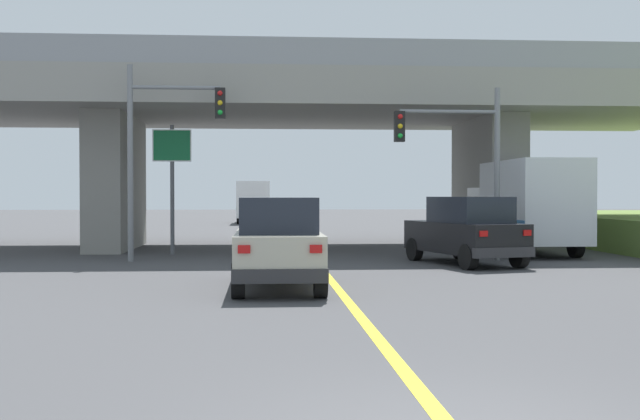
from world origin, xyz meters
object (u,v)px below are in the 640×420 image
object	(u,v)px
box_truck	(526,206)
highway_sign	(172,161)
suv_lead	(278,243)
suv_crossing	(466,231)
traffic_signal_nearside	(462,151)
traffic_signal_farside	(161,137)
semi_truck_distant	(253,201)

from	to	relation	value
box_truck	highway_sign	size ratio (longest dim) A/B	1.59
box_truck	highway_sign	xyz separation A→B (m)	(-12.46, 0.34, 1.56)
box_truck	highway_sign	world-z (taller)	highway_sign
suv_lead	highway_sign	distance (m)	11.03
suv_crossing	box_truck	xyz separation A→B (m)	(3.28, 4.24, 0.68)
box_truck	traffic_signal_nearside	size ratio (longest dim) A/B	1.31
suv_crossing	highway_sign	bearing A→B (deg)	138.05
suv_lead	highway_sign	world-z (taller)	highway_sign
suv_crossing	traffic_signal_nearside	size ratio (longest dim) A/B	0.88
highway_sign	suv_crossing	bearing A→B (deg)	-26.52
traffic_signal_farside	box_truck	bearing A→B (deg)	10.59
semi_truck_distant	traffic_signal_farside	bearing A→B (deg)	-94.39
highway_sign	suv_lead	bearing A→B (deg)	-71.30
suv_crossing	box_truck	distance (m)	5.40
suv_crossing	box_truck	size ratio (longest dim) A/B	0.67
traffic_signal_nearside	traffic_signal_farside	world-z (taller)	traffic_signal_farside
suv_crossing	traffic_signal_farside	xyz separation A→B (m)	(-9.21, 1.90, 2.87)
semi_truck_distant	box_truck	bearing A→B (deg)	-71.82
suv_lead	traffic_signal_farside	size ratio (longest dim) A/B	0.75
suv_lead	traffic_signal_nearside	distance (m)	9.59
box_truck	semi_truck_distant	world-z (taller)	box_truck
suv_crossing	box_truck	world-z (taller)	box_truck
traffic_signal_nearside	semi_truck_distant	world-z (taller)	traffic_signal_nearside
suv_lead	suv_crossing	distance (m)	8.04
suv_crossing	suv_lead	bearing A→B (deg)	-150.72
suv_crossing	semi_truck_distant	xyz separation A→B (m)	(-6.70, 34.63, 0.58)
suv_lead	traffic_signal_nearside	xyz separation A→B (m)	(5.95, 7.11, 2.44)
suv_crossing	traffic_signal_farside	world-z (taller)	traffic_signal_farside
traffic_signal_farside	semi_truck_distant	size ratio (longest dim) A/B	0.89
suv_lead	suv_crossing	bearing A→B (deg)	44.72
highway_sign	traffic_signal_nearside	bearing A→B (deg)	-18.34
suv_crossing	semi_truck_distant	size ratio (longest dim) A/B	0.69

